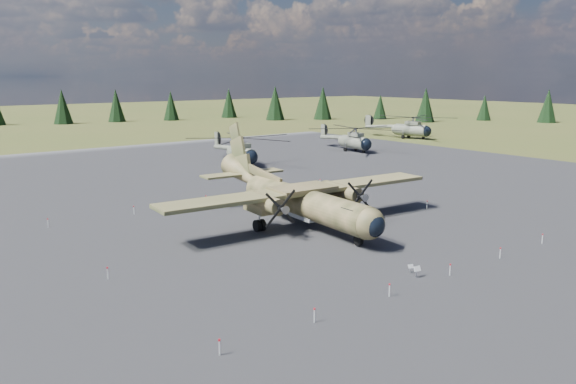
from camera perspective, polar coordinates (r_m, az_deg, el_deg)
ground at (r=47.28m, az=1.32°, el=-4.56°), size 500.00×500.00×0.00m
apron at (r=55.13m, az=-5.25°, el=-2.25°), size 120.00×120.00×0.04m
transport_plane at (r=51.00m, az=0.84°, el=-0.37°), size 27.28×24.73×8.98m
helicopter_near at (r=85.21m, az=-4.76°, el=4.77°), size 19.24×20.96×4.30m
helicopter_mid at (r=101.11m, az=6.75°, el=5.81°), size 18.86×20.82×4.30m
helicopter_far at (r=124.84m, az=12.38°, el=6.86°), size 21.92×23.36×4.70m
info_placard_left at (r=38.80m, az=12.97°, el=-7.72°), size 0.54×0.30×0.80m
info_placard_right at (r=39.60m, az=12.34°, el=-7.47°), size 0.42×0.26×0.62m
barrier_fence at (r=46.80m, az=0.94°, el=-4.08°), size 33.12×29.62×0.85m
treeline at (r=44.03m, az=6.83°, el=0.62°), size 283.01×276.63×10.97m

